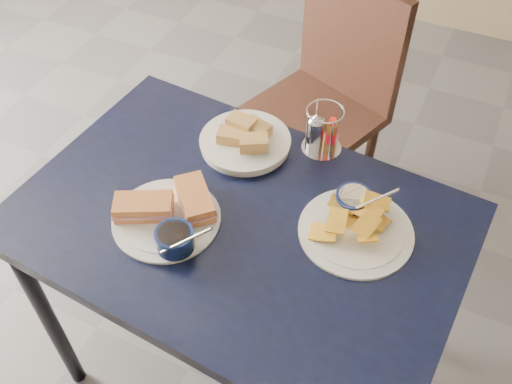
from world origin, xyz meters
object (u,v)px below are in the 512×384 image
at_px(dining_table, 239,237).
at_px(chair_far, 322,86).
at_px(bread_basket, 245,140).
at_px(plantain_plate, 355,220).
at_px(sandwich_plate, 169,215).
at_px(condiment_caddy, 321,132).

xyz_separation_m(dining_table, chair_far, (-0.08, 0.87, -0.15)).
bearing_deg(bread_basket, plantain_plate, -21.73).
relative_size(chair_far, bread_basket, 3.72).
bearing_deg(bread_basket, dining_table, -68.39).
bearing_deg(sandwich_plate, condiment_caddy, 59.31).
xyz_separation_m(chair_far, condiment_caddy, (0.18, -0.55, 0.28)).
bearing_deg(dining_table, chair_far, 95.55).
bearing_deg(condiment_caddy, bread_basket, -157.50).
bearing_deg(dining_table, condiment_caddy, 73.91).
relative_size(plantain_plate, bread_basket, 1.13).
height_order(chair_far, bread_basket, chair_far).
bearing_deg(condiment_caddy, sandwich_plate, -120.69).
height_order(dining_table, sandwich_plate, sandwich_plate).
height_order(bread_basket, condiment_caddy, condiment_caddy).
bearing_deg(condiment_caddy, dining_table, -106.09).
distance_m(dining_table, bread_basket, 0.28).
bearing_deg(plantain_plate, bread_basket, 158.27).
relative_size(chair_far, sandwich_plate, 3.04).
xyz_separation_m(sandwich_plate, plantain_plate, (0.41, 0.18, -0.01)).
xyz_separation_m(plantain_plate, bread_basket, (-0.36, 0.14, 0.00)).
bearing_deg(sandwich_plate, plantain_plate, 23.40).
bearing_deg(chair_far, plantain_plate, -65.58).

